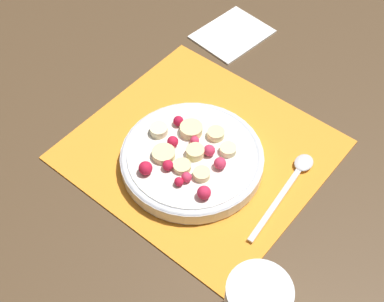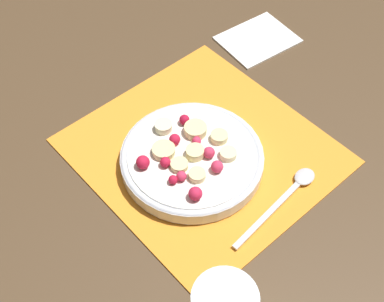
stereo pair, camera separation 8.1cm
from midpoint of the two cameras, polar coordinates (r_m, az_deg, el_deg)
ground_plane at (r=0.89m, az=3.78°, el=-0.21°), size 3.00×3.00×0.00m
placemat at (r=0.89m, az=3.79°, el=-0.09°), size 0.39×0.37×0.01m
fruit_bowl at (r=0.86m, az=2.68°, el=-0.86°), size 0.23×0.23×0.05m
spoon at (r=0.86m, az=13.16°, el=-4.35°), size 0.04×0.19×0.01m
napkin at (r=1.10m, az=9.17°, el=11.63°), size 0.13×0.16×0.01m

